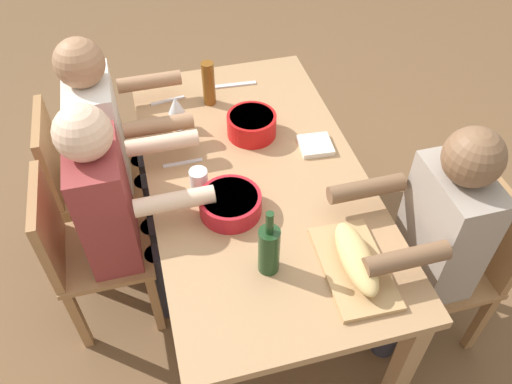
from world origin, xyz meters
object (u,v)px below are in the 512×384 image
Objects in this scene: diner_near_center at (117,207)px; napkin_stack at (316,145)px; serving_bowl_greens at (230,203)px; bread_loaf at (356,258)px; chair_far_right at (460,259)px; dining_table at (256,188)px; cutting_board at (354,267)px; serving_bowl_fruit at (252,124)px; chair_near_left at (80,176)px; wine_bottle at (269,249)px; diner_far_right at (433,235)px; chair_near_center at (83,248)px; cup_near_center at (199,180)px; wine_glass at (176,107)px; diner_near_left at (109,136)px; beer_bottle at (209,84)px.

napkin_stack is at bearing 96.19° from diner_near_center.
serving_bowl_greens is 0.76× the size of bread_loaf.
chair_far_right is 0.65m from bread_loaf.
cutting_board reaches higher than dining_table.
chair_far_right reaches higher than serving_bowl_fruit.
chair_near_left is 2.93× the size of wine_bottle.
diner_far_right is 0.40m from bread_loaf.
chair_near_center reaches higher than cutting_board.
chair_near_center is 0.91m from wine_bottle.
chair_near_center reaches higher than cup_near_center.
diner_near_center is at bearing -39.18° from wine_glass.
wine_glass is at bearing -117.77° from napkin_stack.
cutting_board is at bearing 43.86° from chair_near_left.
diner_near_left and diner_near_center have the same top height.
diner_far_right is (0.92, 1.35, 0.21)m from chair_near_left.
diner_far_right is 1.22m from beer_bottle.
serving_bowl_greens is at bearing -107.12° from chair_far_right.
chair_near_left is at bearing -120.96° from dining_table.
chair_near_left is 1.79m from chair_far_right.
napkin_stack is (0.16, 0.25, -0.05)m from serving_bowl_fruit.
chair_near_left is 0.78m from cup_near_center.
serving_bowl_fruit is 0.91× the size of serving_bowl_greens.
cutting_board is at bearing 54.96° from diner_near_center.
diner_near_center is at bearing -112.25° from serving_bowl_greens.
diner_near_center is 5.41× the size of serving_bowl_fruit.
wine_bottle is at bearing 28.37° from diner_near_left.
bread_loaf is at bearing 60.32° from chair_near_center.
dining_table is 7.57× the size of serving_bowl_fruit.
diner_far_right is at bearing 34.01° from beer_bottle.
dining_table is at bearing 90.00° from diner_near_center.
cutting_board is (1.02, 0.98, 0.27)m from chair_near_left.
chair_far_right is 1.45m from diner_near_center.
serving_bowl_greens is (0.64, 0.44, 0.09)m from diner_near_left.
serving_bowl_fruit reaches higher than napkin_stack.
chair_near_center is (0.46, 0.00, 0.00)m from chair_near_left.
chair_far_right is 1.14m from cup_near_center.
cutting_board is 0.66m from napkin_stack.
chair_near_center is at bearing -106.70° from chair_far_right.
diner_far_right is 4.14× the size of wine_bottle.
dining_table is 1.97× the size of chair_near_center.
bread_loaf is at bearing 38.00° from diner_near_left.
dining_table is at bearing 96.52° from cup_near_center.
dining_table is 0.52m from wine_glass.
diner_far_right is 7.23× the size of wine_glass.
cutting_board is at bearing 40.67° from cup_near_center.
napkin_stack is at bearing 102.87° from cup_near_center.
serving_bowl_fruit is 0.69× the size of bread_loaf.
diner_near_left is 1.49m from diner_far_right.
napkin_stack reaches higher than dining_table.
cup_near_center is at bearing 85.31° from diner_near_center.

